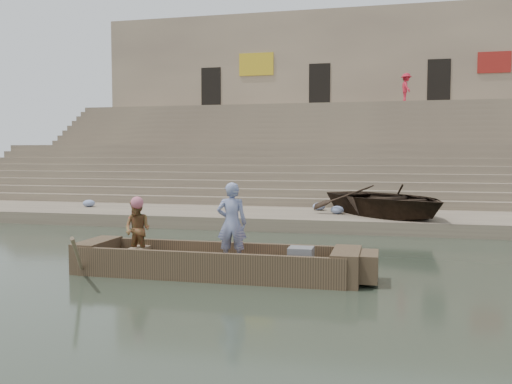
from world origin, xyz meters
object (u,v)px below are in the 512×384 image
(pedestrian, at_px, (406,88))
(rowing_man, at_px, (137,229))
(main_rowboat, at_px, (215,270))
(standing_man, at_px, (232,223))
(beached_rowboat, at_px, (386,200))
(television, at_px, (300,258))

(pedestrian, bearing_deg, rowing_man, 151.74)
(main_rowboat, relative_size, standing_man, 3.11)
(standing_man, height_order, rowing_man, standing_man)
(standing_man, xyz_separation_m, beached_rowboat, (2.95, 7.66, -0.12))
(beached_rowboat, bearing_deg, television, -140.74)
(main_rowboat, bearing_deg, television, 0.00)
(main_rowboat, distance_m, rowing_man, 1.87)
(rowing_man, distance_m, beached_rowboat, 9.10)
(beached_rowboat, relative_size, pedestrian, 3.01)
(rowing_man, bearing_deg, pedestrian, 84.23)
(rowing_man, relative_size, beached_rowboat, 0.25)
(television, bearing_deg, main_rowboat, -180.00)
(standing_man, height_order, beached_rowboat, standing_man)
(rowing_man, xyz_separation_m, beached_rowboat, (4.98, 7.62, 0.07))
(television, relative_size, pedestrian, 0.28)
(standing_man, xyz_separation_m, television, (1.38, -0.12, -0.60))
(beached_rowboat, distance_m, pedestrian, 14.81)
(main_rowboat, distance_m, pedestrian, 22.84)
(television, height_order, beached_rowboat, beached_rowboat)
(standing_man, relative_size, rowing_man, 1.32)
(rowing_man, distance_m, pedestrian, 22.90)
(standing_man, relative_size, beached_rowboat, 0.33)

